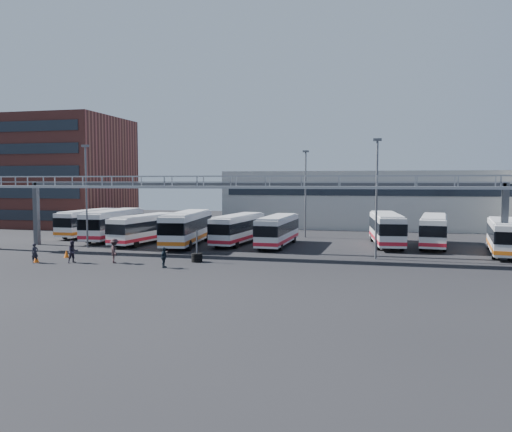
% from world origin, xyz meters
% --- Properties ---
extents(ground, '(140.00, 140.00, 0.00)m').
position_xyz_m(ground, '(0.00, 0.00, 0.00)').
color(ground, black).
rests_on(ground, ground).
extents(gantry, '(51.40, 5.15, 7.10)m').
position_xyz_m(gantry, '(0.00, 5.87, 5.51)').
color(gantry, gray).
rests_on(gantry, ground).
extents(apartment_building, '(18.00, 15.00, 16.00)m').
position_xyz_m(apartment_building, '(-34.00, 30.00, 8.00)').
color(apartment_building, brown).
rests_on(apartment_building, ground).
extents(warehouse, '(42.00, 14.00, 8.00)m').
position_xyz_m(warehouse, '(12.00, 38.00, 4.00)').
color(warehouse, '#9E9E99').
rests_on(warehouse, ground).
extents(light_pole_left, '(0.70, 0.35, 10.21)m').
position_xyz_m(light_pole_left, '(-16.00, 8.00, 5.73)').
color(light_pole_left, '#4C4F54').
rests_on(light_pole_left, ground).
extents(light_pole_mid, '(0.70, 0.35, 10.21)m').
position_xyz_m(light_pole_mid, '(12.00, 7.00, 5.73)').
color(light_pole_mid, '#4C4F54').
rests_on(light_pole_mid, ground).
extents(light_pole_back, '(0.70, 0.35, 10.21)m').
position_xyz_m(light_pole_back, '(4.00, 22.00, 5.73)').
color(light_pole_back, '#4C4F54').
rests_on(light_pole_back, ground).
extents(bus_0, '(2.77, 10.53, 3.18)m').
position_xyz_m(bus_0, '(-21.49, 17.36, 1.76)').
color(bus_0, silver).
rests_on(bus_0, ground).
extents(bus_1, '(3.14, 11.25, 3.38)m').
position_xyz_m(bus_1, '(-16.76, 14.55, 1.87)').
color(bus_1, silver).
rests_on(bus_1, ground).
extents(bus_2, '(3.77, 10.36, 3.08)m').
position_xyz_m(bus_2, '(-11.74, 12.10, 1.70)').
color(bus_2, silver).
rests_on(bus_2, ground).
extents(bus_3, '(3.77, 11.64, 3.47)m').
position_xyz_m(bus_3, '(-6.82, 11.69, 1.92)').
color(bus_3, silver).
rests_on(bus_3, ground).
extents(bus_4, '(3.53, 10.49, 3.12)m').
position_xyz_m(bus_4, '(-2.02, 14.03, 1.73)').
color(bus_4, silver).
rests_on(bus_4, ground).
extents(bus_5, '(2.79, 10.32, 3.11)m').
position_xyz_m(bus_5, '(2.34, 13.27, 1.72)').
color(bus_5, silver).
rests_on(bus_5, ground).
extents(bus_7, '(3.48, 11.15, 3.33)m').
position_xyz_m(bus_7, '(13.11, 16.22, 1.84)').
color(bus_7, silver).
rests_on(bus_7, ground).
extents(bus_8, '(3.78, 10.72, 3.19)m').
position_xyz_m(bus_8, '(17.74, 16.46, 1.76)').
color(bus_8, silver).
rests_on(bus_8, ground).
extents(bus_9, '(3.95, 10.61, 3.15)m').
position_xyz_m(bus_9, '(23.30, 12.19, 1.74)').
color(bus_9, silver).
rests_on(bus_9, ground).
extents(pedestrian_a, '(0.56, 0.69, 1.62)m').
position_xyz_m(pedestrian_a, '(-14.96, -1.36, 0.81)').
color(pedestrian_a, black).
rests_on(pedestrian_a, ground).
extents(pedestrian_b, '(1.04, 1.11, 1.81)m').
position_xyz_m(pedestrian_b, '(-11.96, -0.63, 0.91)').
color(pedestrian_b, '#25202D').
rests_on(pedestrian_b, ground).
extents(pedestrian_c, '(1.35, 1.47, 1.98)m').
position_xyz_m(pedestrian_c, '(-8.63, 0.06, 0.99)').
color(pedestrian_c, '#2E1E21').
rests_on(pedestrian_c, ground).
extents(pedestrian_d, '(0.42, 0.95, 1.59)m').
position_xyz_m(pedestrian_d, '(-3.80, -1.16, 0.80)').
color(pedestrian_d, black).
rests_on(pedestrian_d, ground).
extents(cone_left, '(0.49, 0.49, 0.68)m').
position_xyz_m(cone_left, '(-15.00, -1.15, 0.34)').
color(cone_left, '#F6620D').
rests_on(cone_left, ground).
extents(cone_right, '(0.48, 0.48, 0.68)m').
position_xyz_m(cone_right, '(-14.15, 1.71, 0.34)').
color(cone_right, '#F6620D').
rests_on(cone_right, ground).
extents(tire_stack, '(0.90, 0.90, 2.58)m').
position_xyz_m(tire_stack, '(-2.31, 2.08, 0.44)').
color(tire_stack, black).
rests_on(tire_stack, ground).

